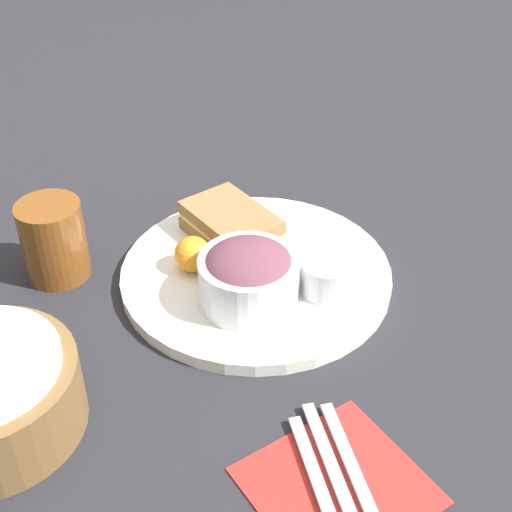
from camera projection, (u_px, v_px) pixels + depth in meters
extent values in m
plane|color=#232328|center=(256.00, 279.00, 0.90)|extent=(4.00, 4.00, 0.00)
cylinder|color=white|center=(256.00, 274.00, 0.89)|extent=(0.34, 0.34, 0.02)
cube|color=olive|center=(231.00, 233.00, 0.93)|extent=(0.13, 0.09, 0.02)
cube|color=#E5C666|center=(231.00, 225.00, 0.93)|extent=(0.13, 0.09, 0.01)
cube|color=olive|center=(231.00, 217.00, 0.92)|extent=(0.13, 0.09, 0.02)
cylinder|color=white|center=(249.00, 281.00, 0.82)|extent=(0.12, 0.12, 0.06)
ellipsoid|color=brown|center=(248.00, 268.00, 0.81)|extent=(0.11, 0.11, 0.05)
cylinder|color=#B7B7BC|center=(326.00, 276.00, 0.84)|extent=(0.06, 0.06, 0.04)
sphere|color=orange|center=(193.00, 254.00, 0.87)|extent=(0.05, 0.05, 0.05)
cylinder|color=brown|center=(54.00, 241.00, 0.87)|extent=(0.08, 0.08, 0.10)
cube|color=#B22823|center=(337.00, 485.00, 0.65)|extent=(0.14, 0.15, 0.00)
cube|color=#B2B2B7|center=(356.00, 478.00, 0.65)|extent=(0.17, 0.07, 0.01)
cube|color=#B2B2B7|center=(338.00, 482.00, 0.65)|extent=(0.18, 0.07, 0.01)
cube|color=#B2B2B7|center=(319.00, 486.00, 0.64)|extent=(0.16, 0.07, 0.01)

